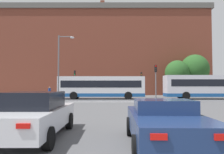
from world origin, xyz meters
name	(u,v)px	position (x,y,z in m)	size (l,w,h in m)	color
stop_line_strip	(106,102)	(0.00, 21.75, 0.00)	(8.41, 0.30, 0.01)	silver
far_pavement	(108,96)	(0.00, 35.47, 0.01)	(69.35, 2.50, 0.01)	gray
brick_civic_building	(101,54)	(-1.77, 45.86, 8.91)	(43.98, 13.74, 20.52)	brown
car_saloon_left	(34,114)	(-1.99, 5.33, 0.78)	(2.05, 4.85, 1.54)	silver
car_roadster_right	(164,122)	(2.16, 4.25, 0.68)	(2.14, 4.54, 1.34)	navy
bus_crossing_lead	(101,87)	(-0.77, 27.07, 1.60)	(11.31, 2.64, 2.99)	silver
bus_crossing_trailing	(212,86)	(13.91, 26.82, 1.69)	(12.50, 2.67, 3.14)	silver
traffic_light_far_right	(141,80)	(5.68, 35.19, 2.76)	(0.26, 0.31, 4.09)	slate
traffic_light_near_right	(155,77)	(5.56, 22.30, 2.76)	(0.26, 0.31, 4.10)	slate
traffic_light_far_left	(74,79)	(-5.63, 34.49, 2.91)	(0.26, 0.31, 4.34)	slate
street_lamp_junction	(61,61)	(-5.22, 22.88, 4.58)	(1.88, 0.36, 7.59)	slate
pedestrian_waiting	(63,90)	(-7.60, 35.29, 1.06)	(0.45, 0.35, 1.79)	black
pedestrian_walking_east	(103,90)	(-0.77, 35.94, 0.99)	(0.41, 0.45, 1.69)	black
pedestrian_walking_west	(49,91)	(-10.19, 35.71, 0.93)	(0.44, 0.44, 1.60)	#333851
tree_by_building	(194,69)	(15.58, 37.12, 4.76)	(5.04, 5.04, 7.42)	#4C3823
tree_kerbside	(177,73)	(12.04, 35.98, 4.00)	(4.22, 4.22, 6.22)	#4C3823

